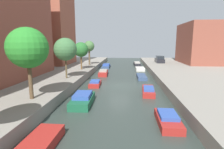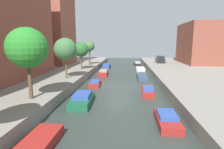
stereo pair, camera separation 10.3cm
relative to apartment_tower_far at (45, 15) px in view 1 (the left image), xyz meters
name	(u,v)px [view 1 (the left image)]	position (x,y,z in m)	size (l,w,h in m)	color
ground_plane	(120,86)	(16.00, -14.61, -11.01)	(84.00, 84.00, 0.00)	#2D3833
quay_left	(8,80)	(1.00, -14.61, -10.51)	(20.00, 64.00, 1.00)	gray
apartment_tower_far	(45,15)	(0.00, 0.00, 0.00)	(10.00, 9.31, 20.01)	brown
low_block_right	(207,43)	(34.00, 3.56, -5.74)	(10.00, 11.23, 8.53)	brown
street_tree_1	(28,48)	(9.31, -23.52, -6.00)	(3.12, 3.12, 5.59)	brown
street_tree_2	(65,49)	(9.31, -15.14, -6.40)	(2.81, 2.81, 5.02)	brown
street_tree_3	(81,50)	(9.31, -7.59, -6.73)	(2.43, 2.43, 4.51)	brown
street_tree_4	(89,47)	(9.31, -1.05, -6.36)	(2.11, 2.11, 4.78)	brown
parked_car	(160,60)	(24.32, 4.17, -9.37)	(1.85, 4.13, 1.52)	black
moored_boat_left_1	(40,143)	(12.42, -28.50, -10.72)	(1.52, 3.25, 0.57)	maroon
moored_boat_left_2	(83,100)	(12.99, -21.70, -10.58)	(1.80, 3.96, 0.99)	#195638
moored_boat_left_3	(95,83)	(12.89, -14.73, -10.72)	(1.43, 3.16, 0.67)	maroon
moored_boat_left_4	(103,73)	(12.94, -7.10, -10.62)	(1.63, 4.23, 0.88)	maroon
moored_boat_left_5	(106,66)	(12.42, 1.86, -10.67)	(1.63, 4.14, 0.83)	#33476B
moored_boat_right_1	(168,119)	(19.69, -25.10, -10.69)	(1.41, 3.31, 0.74)	maroon
moored_boat_right_2	(148,91)	(19.24, -17.80, -10.69)	(1.54, 4.02, 0.72)	maroon
moored_boat_right_3	(142,77)	(19.18, -9.56, -10.76)	(1.39, 4.10, 0.50)	#33476B
moored_boat_right_4	(140,69)	(19.54, -1.54, -10.71)	(1.72, 3.15, 0.59)	beige
moored_boat_right_5	(137,64)	(19.40, 6.38, -10.64)	(1.66, 4.19, 0.86)	#232328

